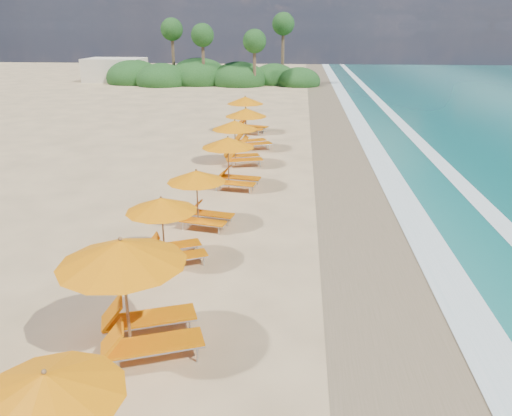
% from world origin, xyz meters
% --- Properties ---
extents(ground, '(160.00, 160.00, 0.00)m').
position_xyz_m(ground, '(0.00, 0.00, 0.00)').
color(ground, '#D8B47E').
rests_on(ground, ground).
extents(wet_sand, '(4.00, 160.00, 0.01)m').
position_xyz_m(wet_sand, '(4.00, 0.00, 0.01)').
color(wet_sand, '#8B7253').
rests_on(wet_sand, ground).
extents(surf_foam, '(4.00, 160.00, 0.01)m').
position_xyz_m(surf_foam, '(6.70, 0.00, 0.03)').
color(surf_foam, white).
rests_on(surf_foam, ground).
extents(station_3, '(3.43, 3.38, 2.67)m').
position_xyz_m(station_3, '(-1.99, -5.78, 1.49)').
color(station_3, olive).
rests_on(station_3, ground).
extents(station_4, '(2.73, 2.72, 2.08)m').
position_xyz_m(station_4, '(-2.41, -1.57, 1.17)').
color(station_4, olive).
rests_on(station_4, ground).
extents(station_5, '(2.50, 2.40, 2.05)m').
position_xyz_m(station_5, '(-2.00, 1.31, 1.15)').
color(station_5, olive).
rests_on(station_5, ground).
extents(station_6, '(2.71, 2.58, 2.27)m').
position_xyz_m(station_6, '(-1.52, 5.71, 1.27)').
color(station_6, olive).
rests_on(station_6, ground).
extents(station_7, '(2.89, 2.81, 2.31)m').
position_xyz_m(station_7, '(-1.71, 9.50, 1.29)').
color(station_7, olive).
rests_on(station_7, ground).
extents(station_8, '(3.11, 3.10, 2.37)m').
position_xyz_m(station_8, '(-1.54, 12.99, 1.33)').
color(station_8, olive).
rests_on(station_8, ground).
extents(station_9, '(3.01, 2.92, 2.40)m').
position_xyz_m(station_9, '(-2.07, 17.42, 1.34)').
color(station_9, olive).
rests_on(station_9, ground).
extents(treeline, '(25.80, 8.80, 9.74)m').
position_xyz_m(treeline, '(-9.94, 45.51, 1.00)').
color(treeline, '#163D14').
rests_on(treeline, ground).
extents(beach_building, '(7.00, 5.00, 2.80)m').
position_xyz_m(beach_building, '(-22.00, 48.00, 1.40)').
color(beach_building, beige).
rests_on(beach_building, ground).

